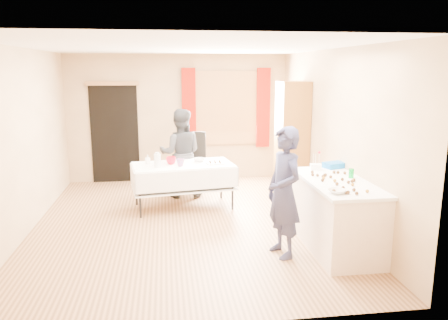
{
  "coord_description": "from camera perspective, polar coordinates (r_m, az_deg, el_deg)",
  "views": [
    {
      "loc": [
        -0.28,
        -6.33,
        2.3
      ],
      "look_at": [
        0.58,
        0.0,
        0.97
      ],
      "focal_mm": 35.0,
      "sensor_mm": 36.0,
      "label": 1
    }
  ],
  "objects": [
    {
      "name": "floor",
      "position": [
        6.74,
        -4.97,
        -8.29
      ],
      "size": [
        4.5,
        5.5,
        0.02
      ],
      "primitive_type": "cube",
      "color": "#9E7047",
      "rests_on": "ground"
    },
    {
      "name": "ceiling",
      "position": [
        6.34,
        -5.4,
        14.54
      ],
      "size": [
        4.5,
        5.5,
        0.02
      ],
      "primitive_type": "cube",
      "color": "white",
      "rests_on": "floor"
    },
    {
      "name": "wall_back",
      "position": [
        9.15,
        -6.0,
        5.46
      ],
      "size": [
        4.5,
        0.02,
        2.6
      ],
      "primitive_type": "cube",
      "color": "tan",
      "rests_on": "floor"
    },
    {
      "name": "wall_front",
      "position": [
        3.72,
        -3.16,
        -3.86
      ],
      "size": [
        4.5,
        0.02,
        2.6
      ],
      "primitive_type": "cube",
      "color": "tan",
      "rests_on": "floor"
    },
    {
      "name": "wall_left",
      "position": [
        6.7,
        -24.86,
        2.12
      ],
      "size": [
        0.02,
        5.5,
        2.6
      ],
      "primitive_type": "cube",
      "color": "tan",
      "rests_on": "floor"
    },
    {
      "name": "wall_right",
      "position": [
        6.89,
        13.97,
        3.1
      ],
      "size": [
        0.02,
        5.5,
        2.6
      ],
      "primitive_type": "cube",
      "color": "tan",
      "rests_on": "floor"
    },
    {
      "name": "window_frame",
      "position": [
        9.17,
        0.28,
        6.8
      ],
      "size": [
        1.32,
        0.06,
        1.52
      ],
      "primitive_type": "cube",
      "color": "olive",
      "rests_on": "wall_back"
    },
    {
      "name": "window_pane",
      "position": [
        9.16,
        0.3,
        6.79
      ],
      "size": [
        1.2,
        0.02,
        1.4
      ],
      "primitive_type": "cube",
      "color": "white",
      "rests_on": "wall_back"
    },
    {
      "name": "curtain_left",
      "position": [
        9.05,
        -4.6,
        6.69
      ],
      "size": [
        0.28,
        0.06,
        1.65
      ],
      "primitive_type": "cube",
      "color": "#8C0F04",
      "rests_on": "wall_back"
    },
    {
      "name": "curtain_right",
      "position": [
        9.26,
        5.14,
        6.8
      ],
      "size": [
        0.28,
        0.06,
        1.65
      ],
      "primitive_type": "cube",
      "color": "#8C0F04",
      "rests_on": "wall_back"
    },
    {
      "name": "doorway",
      "position": [
        9.21,
        -14.07,
        3.33
      ],
      "size": [
        0.95,
        0.04,
        2.0
      ],
      "primitive_type": "cube",
      "color": "black",
      "rests_on": "floor"
    },
    {
      "name": "door_lintel",
      "position": [
        9.09,
        -14.42,
        9.67
      ],
      "size": [
        1.05,
        0.06,
        0.08
      ],
      "primitive_type": "cube",
      "color": "olive",
      "rests_on": "wall_back"
    },
    {
      "name": "cabinet",
      "position": [
        7.99,
        8.84,
        2.62
      ],
      "size": [
        0.5,
        0.6,
        2.09
      ],
      "primitive_type": "cube",
      "color": "brown",
      "rests_on": "floor"
    },
    {
      "name": "counter",
      "position": [
        5.88,
        14.43,
        -6.9
      ],
      "size": [
        0.78,
        1.65,
        0.91
      ],
      "color": "beige",
      "rests_on": "floor"
    },
    {
      "name": "party_table",
      "position": [
        7.37,
        -5.33,
        -2.85
      ],
      "size": [
        1.78,
        1.09,
        0.75
      ],
      "rotation": [
        0.0,
        0.0,
        0.15
      ],
      "color": "black",
      "rests_on": "floor"
    },
    {
      "name": "chair",
      "position": [
        8.4,
        -4.09,
        -1.76
      ],
      "size": [
        0.55,
        0.55,
        1.12
      ],
      "rotation": [
        0.0,
        0.0,
        -0.23
      ],
      "color": "black",
      "rests_on": "floor"
    },
    {
      "name": "girl",
      "position": [
        5.42,
        7.83,
        -4.22
      ],
      "size": [
        0.79,
        0.69,
        1.63
      ],
      "primitive_type": "imported",
      "rotation": [
        0.0,
        0.0,
        -1.31
      ],
      "color": "#202245",
      "rests_on": "floor"
    },
    {
      "name": "woman",
      "position": [
        7.93,
        -5.69,
        0.87
      ],
      "size": [
        0.9,
        0.76,
        1.61
      ],
      "primitive_type": "imported",
      "rotation": [
        0.0,
        0.0,
        3.04
      ],
      "color": "black",
      "rests_on": "floor"
    },
    {
      "name": "soda_can",
      "position": [
        5.91,
        16.29,
        -1.68
      ],
      "size": [
        0.08,
        0.08,
        0.12
      ],
      "primitive_type": "cylinder",
      "rotation": [
        0.0,
        0.0,
        -0.2
      ],
      "color": "#049A2A",
      "rests_on": "counter"
    },
    {
      "name": "mixing_bowl",
      "position": [
        5.15,
        14.58,
        -3.97
      ],
      "size": [
        0.33,
        0.33,
        0.05
      ],
      "primitive_type": "imported",
      "rotation": [
        0.0,
        0.0,
        0.4
      ],
      "color": "white",
      "rests_on": "counter"
    },
    {
      "name": "foam_block",
      "position": [
        6.28,
        11.89,
        -0.88
      ],
      "size": [
        0.17,
        0.13,
        0.08
      ],
      "primitive_type": "cube",
      "rotation": [
        0.0,
        0.0,
        -0.18
      ],
      "color": "white",
      "rests_on": "counter"
    },
    {
      "name": "blue_basket",
      "position": [
        6.46,
        14.23,
        -0.64
      ],
      "size": [
        0.35,
        0.28,
        0.08
      ],
      "primitive_type": "cube",
      "rotation": [
        0.0,
        0.0,
        0.31
      ],
      "color": "blue",
      "rests_on": "counter"
    },
    {
      "name": "pitcher",
      "position": [
        7.08,
        -8.7,
        -0.08
      ],
      "size": [
        0.15,
        0.15,
        0.22
      ],
      "primitive_type": "cylinder",
      "rotation": [
        0.0,
        0.0,
        0.48
      ],
      "color": "silver",
      "rests_on": "party_table"
    },
    {
      "name": "cup_red",
      "position": [
        7.29,
        -6.92,
        -0.06
      ],
      "size": [
        0.27,
        0.27,
        0.13
      ],
      "primitive_type": "imported",
      "rotation": [
        0.0,
        0.0,
        0.37
      ],
      "color": "red",
      "rests_on": "party_table"
    },
    {
      "name": "cup_rainbow",
      "position": [
        7.13,
        -5.73,
        -0.34
      ],
      "size": [
        0.17,
        0.17,
        0.12
      ],
      "primitive_type": "imported",
      "rotation": [
        0.0,
        0.0,
        -0.15
      ],
      "color": "red",
      "rests_on": "party_table"
    },
    {
      "name": "small_bowl",
      "position": [
        7.47,
        -3.26,
        0.03
      ],
      "size": [
        0.25,
        0.25,
        0.06
      ],
      "primitive_type": "imported",
      "rotation": [
        0.0,
        0.0,
        -0.17
      ],
      "color": "white",
      "rests_on": "party_table"
    },
    {
      "name": "pastry_tray",
      "position": [
        7.28,
        -1.19,
        -0.41
      ],
      "size": [
        0.32,
        0.26,
        0.02
      ],
      "primitive_type": "cube",
      "rotation": [
        0.0,
        0.0,
        0.22
      ],
      "color": "white",
      "rests_on": "party_table"
    },
    {
      "name": "bottle",
      "position": [
        7.38,
        -9.94,
        0.09
      ],
      "size": [
        0.12,
        0.12,
        0.15
      ],
      "primitive_type": "imported",
      "rotation": [
        0.0,
        0.0,
        0.37
      ],
      "color": "white",
      "rests_on": "party_table"
    },
    {
      "name": "cake_balls",
      "position": [
        5.63,
        14.62,
        -2.67
      ],
      "size": [
        0.52,
        1.11,
        0.04
      ],
      "color": "#3F2314",
      "rests_on": "counter"
    }
  ]
}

